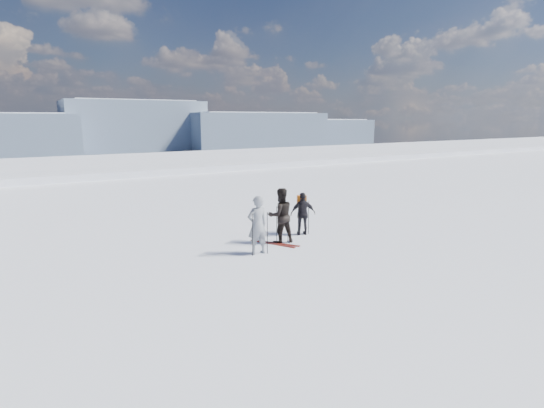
{
  "coord_description": "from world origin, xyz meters",
  "views": [
    {
      "loc": [
        -8.68,
        -8.32,
        4.14
      ],
      "look_at": [
        -1.98,
        3.0,
        1.47
      ],
      "focal_mm": 28.0,
      "sensor_mm": 36.0,
      "label": 1
    }
  ],
  "objects_px": {
    "skier_grey": "(257,225)",
    "skis_loose": "(274,243)",
    "skier_dark": "(280,215)",
    "skier_pack": "(303,214)"
  },
  "relations": [
    {
      "from": "skier_grey",
      "to": "skier_pack",
      "type": "height_order",
      "value": "skier_grey"
    },
    {
      "from": "skier_dark",
      "to": "skier_pack",
      "type": "relative_size",
      "value": 1.21
    },
    {
      "from": "skier_grey",
      "to": "skier_pack",
      "type": "distance_m",
      "value": 2.72
    },
    {
      "from": "skier_grey",
      "to": "skis_loose",
      "type": "relative_size",
      "value": 1.2
    },
    {
      "from": "skier_grey",
      "to": "skier_dark",
      "type": "distance_m",
      "value": 1.45
    },
    {
      "from": "skier_dark",
      "to": "skis_loose",
      "type": "xyz_separation_m",
      "value": [
        -0.28,
        -0.07,
        -0.92
      ]
    },
    {
      "from": "skier_dark",
      "to": "skis_loose",
      "type": "distance_m",
      "value": 0.96
    },
    {
      "from": "skier_dark",
      "to": "skier_pack",
      "type": "distance_m",
      "value": 1.28
    },
    {
      "from": "skier_grey",
      "to": "skis_loose",
      "type": "height_order",
      "value": "skier_grey"
    },
    {
      "from": "skier_grey",
      "to": "skis_loose",
      "type": "bearing_deg",
      "value": -147.92
    }
  ]
}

